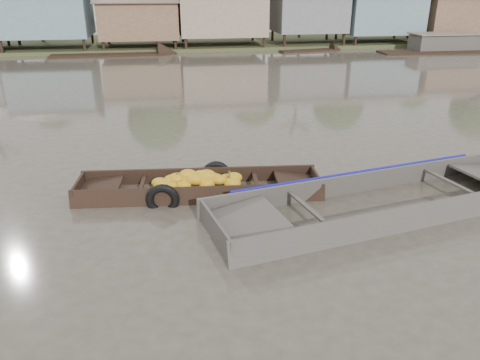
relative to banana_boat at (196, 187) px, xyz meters
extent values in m
plane|color=#484237|center=(1.61, -1.85, -0.18)|extent=(120.00, 120.00, 0.00)
cube|color=#384723|center=(1.61, 31.15, -0.18)|extent=(120.00, 12.00, 0.50)
cube|color=slate|center=(-8.89, 27.65, 2.52)|extent=(6.20, 5.20, 3.20)
cube|color=brown|center=(-2.19, 27.65, 2.02)|extent=(5.80, 4.60, 2.70)
cube|color=gray|center=(4.11, 27.65, 2.47)|extent=(6.50, 5.30, 3.30)
cube|color=slate|center=(11.11, 27.65, 2.42)|extent=(5.40, 4.70, 2.90)
cube|color=slate|center=(17.11, 27.65, 2.32)|extent=(6.00, 5.00, 3.10)
cube|color=brown|center=(23.61, 27.65, 2.27)|extent=(5.70, 4.90, 2.80)
cylinder|color=#473323|center=(-10.39, 32.15, 2.27)|extent=(0.28, 0.28, 4.90)
cylinder|color=#473323|center=(-1.39, 31.15, 2.97)|extent=(0.28, 0.28, 6.30)
cylinder|color=#473323|center=(7.61, 32.15, 2.45)|extent=(0.28, 0.28, 5.25)
cylinder|color=#473323|center=(15.61, 31.15, 2.62)|extent=(0.28, 0.28, 5.60)
cylinder|color=#473323|center=(23.61, 32.15, 2.10)|extent=(0.28, 0.28, 4.55)
cube|color=black|center=(0.09, 0.01, -0.26)|extent=(5.91, 1.63, 0.08)
cube|color=black|center=(0.15, 0.65, -0.02)|extent=(5.96, 0.68, 0.55)
cube|color=black|center=(0.04, -0.62, -0.02)|extent=(5.96, 0.68, 0.55)
cube|color=black|center=(3.00, -0.24, -0.02)|extent=(0.17, 1.29, 0.52)
cube|color=black|center=(2.49, -0.20, 0.05)|extent=(1.11, 1.20, 0.20)
cube|color=black|center=(-2.81, 0.27, -0.02)|extent=(0.17, 1.29, 0.52)
cube|color=black|center=(-2.31, 0.23, 0.05)|extent=(1.11, 1.20, 0.20)
cube|color=black|center=(-1.30, 0.14, 0.09)|extent=(0.21, 1.25, 0.05)
cube|color=black|center=(1.48, -0.11, 0.09)|extent=(0.21, 1.25, 0.05)
ellipsoid|color=gold|center=(0.79, 0.25, 0.06)|extent=(0.44, 0.32, 0.26)
ellipsoid|color=gold|center=(0.16, -0.34, 0.04)|extent=(0.41, 0.30, 0.24)
ellipsoid|color=gold|center=(-0.68, -0.22, 0.04)|extent=(0.50, 0.37, 0.29)
ellipsoid|color=gold|center=(0.95, 0.16, 0.10)|extent=(0.49, 0.36, 0.29)
ellipsoid|color=gold|center=(0.47, -0.08, 0.21)|extent=(0.46, 0.34, 0.27)
ellipsoid|color=gold|center=(-0.18, 0.09, 0.29)|extent=(0.48, 0.35, 0.28)
ellipsoid|color=gold|center=(-0.63, -0.23, 0.02)|extent=(0.49, 0.36, 0.28)
ellipsoid|color=gold|center=(0.44, 0.38, 0.07)|extent=(0.42, 0.31, 0.24)
ellipsoid|color=gold|center=(-0.87, 0.24, 0.06)|extent=(0.46, 0.34, 0.27)
ellipsoid|color=gold|center=(0.26, -0.04, 0.29)|extent=(0.52, 0.38, 0.30)
ellipsoid|color=gold|center=(-0.02, -0.14, 0.26)|extent=(0.48, 0.35, 0.28)
ellipsoid|color=gold|center=(0.26, -0.19, 0.15)|extent=(0.44, 0.32, 0.26)
ellipsoid|color=gold|center=(-0.79, 0.05, 0.09)|extent=(0.51, 0.37, 0.29)
ellipsoid|color=gold|center=(0.05, 0.15, 0.19)|extent=(0.48, 0.35, 0.28)
ellipsoid|color=gold|center=(0.56, -0.20, 0.23)|extent=(0.40, 0.29, 0.23)
ellipsoid|color=gold|center=(1.06, -0.44, 0.02)|extent=(0.42, 0.31, 0.24)
ellipsoid|color=gold|center=(-0.06, 0.24, 0.16)|extent=(0.45, 0.33, 0.26)
ellipsoid|color=gold|center=(-0.86, -0.25, -0.03)|extent=(0.40, 0.30, 0.23)
ellipsoid|color=gold|center=(-0.04, 0.29, 0.12)|extent=(0.41, 0.30, 0.24)
ellipsoid|color=gold|center=(-0.89, 0.05, -0.01)|extent=(0.39, 0.29, 0.23)
ellipsoid|color=gold|center=(0.13, 0.11, 0.27)|extent=(0.39, 0.28, 0.22)
ellipsoid|color=gold|center=(-0.14, -0.05, 0.20)|extent=(0.47, 0.35, 0.27)
ellipsoid|color=gold|center=(-0.44, 0.12, 0.20)|extent=(0.51, 0.37, 0.29)
ellipsoid|color=gold|center=(0.87, -0.20, 0.12)|extent=(0.46, 0.34, 0.27)
ellipsoid|color=gold|center=(0.16, -0.10, 0.20)|extent=(0.45, 0.33, 0.26)
ellipsoid|color=gold|center=(-0.61, -0.14, 0.08)|extent=(0.45, 0.33, 0.26)
ellipsoid|color=gold|center=(-0.71, -0.12, 0.08)|extent=(0.50, 0.37, 0.29)
ellipsoid|color=gold|center=(-0.30, -0.23, 0.15)|extent=(0.39, 0.29, 0.23)
ellipsoid|color=gold|center=(-0.57, 0.14, 0.17)|extent=(0.43, 0.32, 0.25)
cylinder|color=#3F6626|center=(-0.43, 0.06, 0.29)|extent=(0.04, 0.04, 0.19)
cylinder|color=#3F6626|center=(0.30, 0.00, 0.29)|extent=(0.04, 0.04, 0.19)
cylinder|color=#3F6626|center=(0.83, -0.05, 0.29)|extent=(0.04, 0.04, 0.19)
torus|color=black|center=(0.58, 0.69, 0.00)|extent=(0.77, 0.26, 0.76)
torus|color=black|center=(-0.81, -0.63, 0.00)|extent=(0.80, 0.26, 0.79)
cube|color=#46403B|center=(4.20, -1.57, -0.26)|extent=(8.35, 3.39, 0.08)
cube|color=#46403B|center=(3.99, -0.59, 0.04)|extent=(8.20, 1.88, 0.67)
cube|color=#46403B|center=(4.40, -2.55, 0.04)|extent=(8.20, 1.88, 0.67)
cube|color=#46403B|center=(0.20, -2.41, 0.04)|extent=(0.48, 2.00, 0.63)
cube|color=#46403B|center=(0.90, -2.26, 0.12)|extent=(1.74, 2.01, 0.26)
cube|color=#46403B|center=(2.29, -1.97, 0.17)|extent=(0.50, 1.93, 0.05)
cube|color=#46403B|center=(6.11, -1.17, 0.17)|extent=(0.50, 1.93, 0.05)
cube|color=#665E54|center=(4.20, -1.57, -0.20)|extent=(6.40, 2.84, 0.02)
cube|color=#1010A1|center=(3.98, -0.53, 0.29)|extent=(6.62, 1.48, 0.17)
cube|color=black|center=(19.92, 22.15, -0.23)|extent=(9.54, 2.49, 0.35)
cube|color=black|center=(10.25, 24.40, -0.23)|extent=(4.50, 1.68, 0.35)
cube|color=black|center=(-4.50, 24.50, -0.23)|extent=(7.87, 2.02, 0.35)
cube|color=black|center=(20.61, 23.15, 0.37)|extent=(5.00, 2.00, 1.20)
camera|label=1|loc=(-0.61, -10.56, 4.63)|focal=35.00mm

